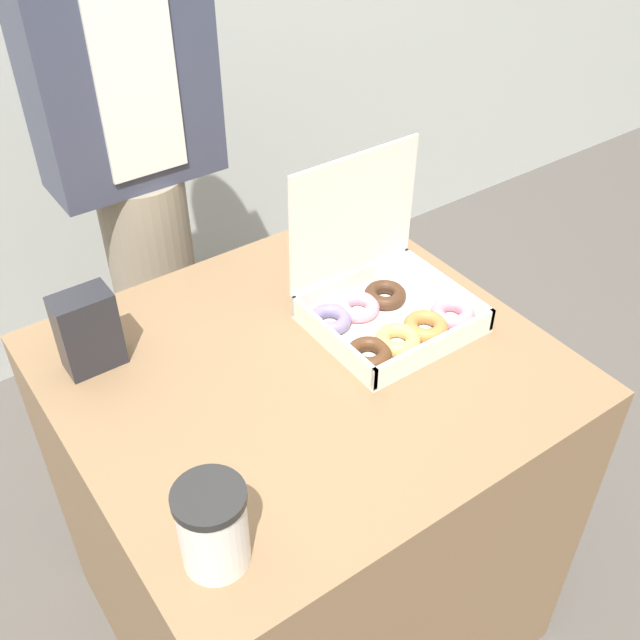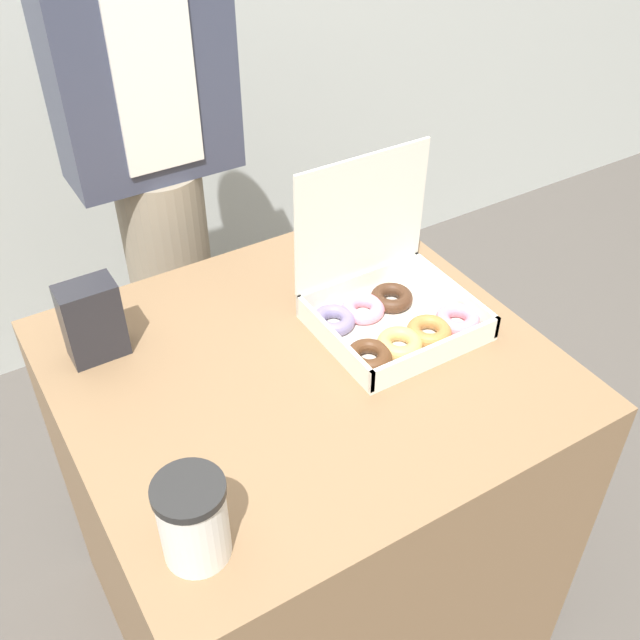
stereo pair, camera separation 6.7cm
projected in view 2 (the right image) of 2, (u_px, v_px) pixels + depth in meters
The scene contains 6 objects.
ground_plane at pixel (308, 604), 1.78m from camera, with size 14.00×14.00×0.00m, color #4C4742.
table at pixel (306, 502), 1.53m from camera, with size 0.81×0.75×0.78m.
donut_box at pixel (388, 305), 1.34m from camera, with size 0.29×0.25×0.29m.
coffee_cup at pixel (193, 520), 0.96m from camera, with size 0.10×0.10×0.13m.
napkin_holder at pixel (92, 321), 1.26m from camera, with size 0.10×0.06×0.14m.
person_customer at pixel (153, 153), 1.59m from camera, with size 0.36×0.21×1.65m.
Camera 2 is at (-0.47, -0.83, 1.64)m, focal length 42.00 mm.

